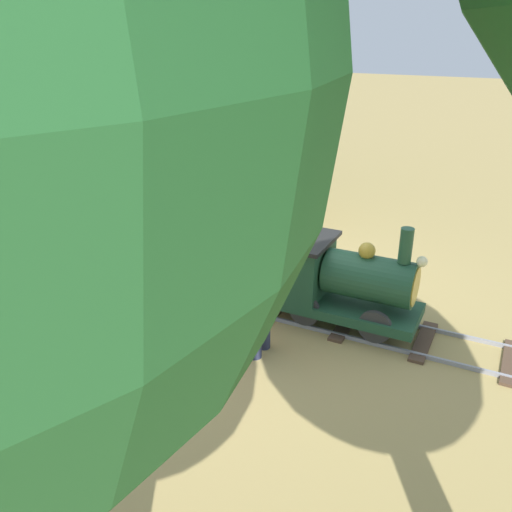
{
  "coord_description": "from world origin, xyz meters",
  "views": [
    {
      "loc": [
        4.58,
        2.5,
        2.76
      ],
      "look_at": [
        0.0,
        0.18,
        0.55
      ],
      "focal_mm": 37.65,
      "sensor_mm": 36.0,
      "label": 1
    }
  ],
  "objects_px": {
    "locomotive": "(340,279)",
    "conductor_person": "(260,257)",
    "park_bench": "(276,192)",
    "passenger_car": "(176,250)"
  },
  "relations": [
    {
      "from": "locomotive",
      "to": "park_bench",
      "type": "height_order",
      "value": "locomotive"
    },
    {
      "from": "passenger_car",
      "to": "conductor_person",
      "type": "distance_m",
      "value": 1.78
    },
    {
      "from": "passenger_car",
      "to": "conductor_person",
      "type": "bearing_deg",
      "value": 60.43
    },
    {
      "from": "locomotive",
      "to": "park_bench",
      "type": "distance_m",
      "value": 3.28
    },
    {
      "from": "conductor_person",
      "to": "passenger_car",
      "type": "bearing_deg",
      "value": -119.57
    },
    {
      "from": "conductor_person",
      "to": "park_bench",
      "type": "bearing_deg",
      "value": -157.25
    },
    {
      "from": "locomotive",
      "to": "passenger_car",
      "type": "distance_m",
      "value": 1.93
    },
    {
      "from": "park_bench",
      "to": "locomotive",
      "type": "bearing_deg",
      "value": 35.9
    },
    {
      "from": "locomotive",
      "to": "conductor_person",
      "type": "height_order",
      "value": "conductor_person"
    },
    {
      "from": "passenger_car",
      "to": "conductor_person",
      "type": "height_order",
      "value": "conductor_person"
    }
  ]
}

